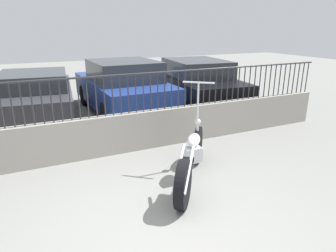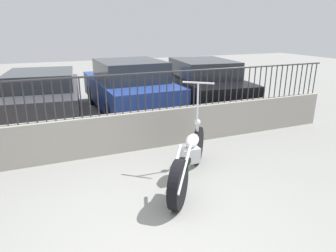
% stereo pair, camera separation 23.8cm
% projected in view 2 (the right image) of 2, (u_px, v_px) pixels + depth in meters
% --- Properties ---
extents(ground_plane, '(40.00, 40.00, 0.00)m').
position_uv_depth(ground_plane, '(158.00, 238.00, 3.49)').
color(ground_plane, gray).
extents(low_wall, '(10.42, 0.18, 0.77)m').
position_uv_depth(low_wall, '(109.00, 135.00, 5.72)').
color(low_wall, '#9E998E').
rests_on(low_wall, ground_plane).
extents(fence_railing, '(10.42, 0.04, 0.76)m').
position_uv_depth(fence_railing, '(106.00, 89.00, 5.45)').
color(fence_railing, '#2D2D33').
rests_on(fence_railing, low_wall).
extents(motorcycle_green, '(1.41, 1.74, 1.51)m').
position_uv_depth(motorcycle_green, '(188.00, 162.00, 4.55)').
color(motorcycle_green, black).
rests_on(motorcycle_green, ground_plane).
extents(car_dark_grey, '(2.19, 4.12, 1.26)m').
position_uv_depth(car_dark_grey, '(43.00, 94.00, 8.00)').
color(car_dark_grey, black).
rests_on(car_dark_grey, ground_plane).
extents(car_blue, '(1.98, 4.11, 1.47)m').
position_uv_depth(car_blue, '(129.00, 86.00, 8.53)').
color(car_blue, black).
rests_on(car_blue, ground_plane).
extents(car_black, '(2.18, 4.52, 1.42)m').
position_uv_depth(car_black, '(200.00, 83.00, 9.20)').
color(car_black, black).
rests_on(car_black, ground_plane).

